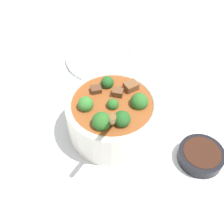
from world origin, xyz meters
TOP-DOWN VIEW (x-y plane):
  - ground_plane at (0.00, 0.00)m, footprint 4.00×4.00m
  - stew_bowl at (0.00, 0.00)m, footprint 0.22×0.26m
  - condiment_bowl at (-0.19, 0.13)m, footprint 0.11×0.11m
  - empty_plate at (-0.02, -0.28)m, footprint 0.22×0.22m

SIDE VIEW (x-z plane):
  - ground_plane at x=0.00m, z-range 0.00..0.00m
  - empty_plate at x=-0.02m, z-range 0.00..0.02m
  - condiment_bowl at x=-0.19m, z-range 0.00..0.03m
  - stew_bowl at x=0.00m, z-range -0.05..0.18m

